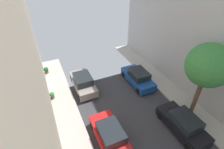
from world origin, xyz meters
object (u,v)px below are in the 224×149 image
at_px(street_tree_1, 208,66).
at_px(parked_car_left_3, 110,136).
at_px(parked_car_right_3, 138,78).
at_px(potted_plant_2, 46,70).
at_px(potted_plant_1, 52,95).
at_px(parked_car_right_2, 183,124).
at_px(parked_car_left_4, 83,83).

bearing_deg(street_tree_1, parked_car_left_3, 177.75).
distance_m(parked_car_right_3, potted_plant_2, 10.18).
bearing_deg(parked_car_left_3, potted_plant_1, 116.25).
bearing_deg(potted_plant_1, parked_car_left_3, -63.75).
height_order(parked_car_right_2, parked_car_right_3, same).
distance_m(parked_car_left_4, potted_plant_2, 5.14).
height_order(parked_car_left_3, parked_car_right_2, same).
xyz_separation_m(parked_car_right_2, street_tree_1, (2.02, 1.04, 4.05)).
relative_size(parked_car_right_3, potted_plant_2, 5.76).
bearing_deg(street_tree_1, parked_car_right_2, -152.70).
bearing_deg(parked_car_right_2, parked_car_right_3, 90.00).
height_order(parked_car_left_3, parked_car_left_4, same).
distance_m(parked_car_left_3, potted_plant_1, 6.99).
bearing_deg(parked_car_right_3, potted_plant_1, 172.40).
relative_size(parked_car_right_2, potted_plant_2, 5.76).
xyz_separation_m(street_tree_1, potted_plant_1, (-10.51, 6.56, -4.24)).
height_order(street_tree_1, potted_plant_2, street_tree_1).
distance_m(parked_car_right_2, parked_car_right_3, 6.47).
bearing_deg(parked_car_left_3, street_tree_1, -2.25).
relative_size(parked_car_left_3, potted_plant_1, 5.99).
distance_m(parked_car_right_2, street_tree_1, 4.65).
bearing_deg(street_tree_1, parked_car_left_4, 136.85).
bearing_deg(street_tree_1, parked_car_right_3, 110.43).
bearing_deg(potted_plant_1, street_tree_1, -31.96).
bearing_deg(potted_plant_2, parked_car_right_3, -33.84).
height_order(parked_car_left_4, potted_plant_1, parked_car_left_4).
xyz_separation_m(parked_car_right_3, potted_plant_1, (-8.49, 1.13, -0.18)).
relative_size(parked_car_right_2, parked_car_right_3, 1.00).
height_order(parked_car_left_3, potted_plant_1, parked_car_left_3).
distance_m(parked_car_right_3, street_tree_1, 7.07).
distance_m(parked_car_left_4, street_tree_1, 10.95).
bearing_deg(parked_car_left_3, parked_car_left_4, 90.00).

